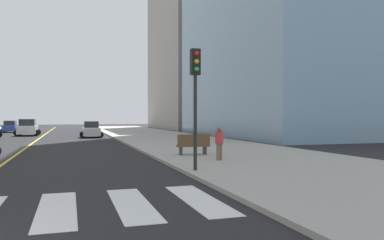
{
  "coord_description": "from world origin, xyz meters",
  "views": [
    {
      "loc": [
        3.01,
        -5.74,
        2.22
      ],
      "look_at": [
        13.56,
        27.43,
        1.92
      ],
      "focal_mm": 35.91,
      "sensor_mm": 36.0,
      "label": 1
    }
  ],
  "objects_px": {
    "car_silver_nearest": "(91,130)",
    "car_blue_third": "(10,127)",
    "park_bench": "(193,145)",
    "car_white_fifth": "(28,128)",
    "pedestrian_waiting_east": "(219,142)",
    "traffic_light_near_corner": "(195,85)"
  },
  "relations": [
    {
      "from": "car_silver_nearest",
      "to": "traffic_light_near_corner",
      "type": "xyz_separation_m",
      "value": [
        2.46,
        -28.31,
        2.64
      ]
    },
    {
      "from": "car_silver_nearest",
      "to": "park_bench",
      "type": "xyz_separation_m",
      "value": [
        4.23,
        -22.52,
        -0.12
      ]
    },
    {
      "from": "traffic_light_near_corner",
      "to": "park_bench",
      "type": "height_order",
      "value": "traffic_light_near_corner"
    },
    {
      "from": "car_blue_third",
      "to": "car_white_fifth",
      "type": "relative_size",
      "value": 0.86
    },
    {
      "from": "car_white_fifth",
      "to": "park_bench",
      "type": "bearing_deg",
      "value": -68.97
    },
    {
      "from": "car_silver_nearest",
      "to": "pedestrian_waiting_east",
      "type": "distance_m",
      "value": 25.8
    },
    {
      "from": "car_white_fifth",
      "to": "pedestrian_waiting_east",
      "type": "height_order",
      "value": "car_white_fifth"
    },
    {
      "from": "park_bench",
      "to": "pedestrian_waiting_east",
      "type": "xyz_separation_m",
      "value": [
        0.38,
        -2.86,
        0.33
      ]
    },
    {
      "from": "car_silver_nearest",
      "to": "park_bench",
      "type": "distance_m",
      "value": 22.92
    },
    {
      "from": "car_silver_nearest",
      "to": "car_white_fifth",
      "type": "relative_size",
      "value": 0.89
    },
    {
      "from": "park_bench",
      "to": "car_silver_nearest",
      "type": "bearing_deg",
      "value": 14.59
    },
    {
      "from": "traffic_light_near_corner",
      "to": "car_white_fifth",
      "type": "bearing_deg",
      "value": -74.77
    },
    {
      "from": "car_silver_nearest",
      "to": "car_white_fifth",
      "type": "xyz_separation_m",
      "value": [
        -6.88,
        6.01,
        0.1
      ]
    },
    {
      "from": "car_blue_third",
      "to": "park_bench",
      "type": "height_order",
      "value": "car_blue_third"
    },
    {
      "from": "traffic_light_near_corner",
      "to": "pedestrian_waiting_east",
      "type": "height_order",
      "value": "traffic_light_near_corner"
    },
    {
      "from": "car_blue_third",
      "to": "pedestrian_waiting_east",
      "type": "xyz_separation_m",
      "value": [
        14.85,
        -42.52,
        0.24
      ]
    },
    {
      "from": "park_bench",
      "to": "pedestrian_waiting_east",
      "type": "relative_size",
      "value": 1.16
    },
    {
      "from": "car_silver_nearest",
      "to": "traffic_light_near_corner",
      "type": "relative_size",
      "value": 0.83
    },
    {
      "from": "traffic_light_near_corner",
      "to": "pedestrian_waiting_east",
      "type": "relative_size",
      "value": 2.98
    },
    {
      "from": "car_silver_nearest",
      "to": "car_blue_third",
      "type": "relative_size",
      "value": 1.04
    },
    {
      "from": "park_bench",
      "to": "pedestrian_waiting_east",
      "type": "height_order",
      "value": "pedestrian_waiting_east"
    },
    {
      "from": "car_silver_nearest",
      "to": "pedestrian_waiting_east",
      "type": "xyz_separation_m",
      "value": [
        4.61,
        -25.39,
        0.21
      ]
    }
  ]
}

